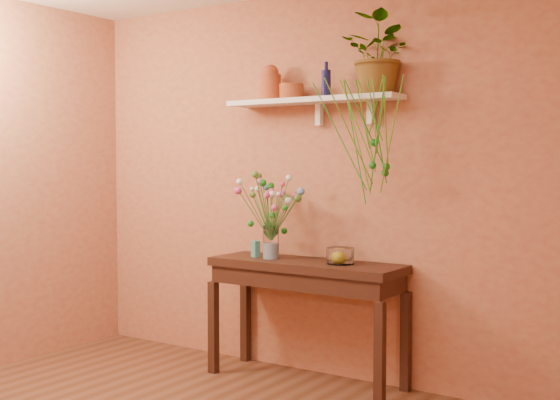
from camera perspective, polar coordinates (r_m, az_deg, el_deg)
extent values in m
cube|color=#B27951|center=(5.18, 2.78, 1.32)|extent=(4.00, 0.04, 2.70)
cube|color=#B27951|center=(2.53, 18.29, -0.59)|extent=(0.04, 4.00, 2.70)
cube|color=#341A11|center=(4.99, 2.02, -5.10)|extent=(1.36, 0.44, 0.06)
cube|color=#341A11|center=(5.00, 2.01, -6.09)|extent=(1.31, 0.40, 0.12)
cube|color=#341A11|center=(5.29, -5.20, -9.84)|extent=(0.06, 0.06, 0.65)
cube|color=#341A11|center=(4.60, 7.78, -11.81)|extent=(0.06, 0.06, 0.65)
cube|color=#341A11|center=(5.59, -2.71, -9.14)|extent=(0.06, 0.06, 0.65)
cube|color=#341A11|center=(4.94, 9.76, -10.81)|extent=(0.06, 0.06, 0.65)
cube|color=white|center=(5.06, 2.52, 7.75)|extent=(1.30, 0.24, 0.04)
cube|color=white|center=(5.13, 3.07, 6.64)|extent=(0.04, 0.05, 0.15)
cube|color=white|center=(4.94, 7.09, 6.76)|extent=(0.04, 0.05, 0.15)
cylinder|color=#BA4E2B|center=(5.25, -0.75, 8.75)|extent=(0.18, 0.18, 0.18)
sphere|color=#BA4E2B|center=(5.26, -0.75, 9.85)|extent=(0.12, 0.12, 0.12)
cylinder|color=#BA4E2B|center=(5.12, 0.90, 8.46)|extent=(0.21, 0.21, 0.10)
cylinder|color=#131443|center=(5.00, 3.61, 9.04)|extent=(0.07, 0.07, 0.18)
cylinder|color=#131443|center=(5.01, 3.62, 10.38)|extent=(0.03, 0.03, 0.05)
imported|color=#1A721A|center=(4.86, 7.84, 11.15)|extent=(0.56, 0.52, 0.51)
cylinder|color=#1A721A|center=(4.78, 4.65, 4.99)|extent=(0.34, 0.12, 0.70)
cylinder|color=#478416|center=(4.70, 6.68, 5.73)|extent=(0.09, 0.12, 0.58)
cylinder|color=#478416|center=(4.68, 7.88, 6.50)|extent=(0.12, 0.11, 0.46)
cylinder|color=#1A721A|center=(4.73, 6.47, 6.61)|extent=(0.05, 0.12, 0.44)
cylinder|color=#478416|center=(4.71, 7.46, 7.17)|extent=(0.14, 0.08, 0.35)
cylinder|color=#478416|center=(4.64, 5.40, 5.29)|extent=(0.19, 0.32, 0.67)
cylinder|color=#1A721A|center=(4.65, 7.57, 5.31)|extent=(0.06, 0.19, 0.66)
cylinder|color=#478416|center=(4.66, 7.39, 6.46)|extent=(0.02, 0.08, 0.47)
cylinder|color=#478416|center=(4.56, 8.22, 6.11)|extent=(0.10, 0.28, 0.54)
cylinder|color=#1A721A|center=(4.74, 5.86, 4.45)|extent=(0.15, 0.04, 0.79)
cylinder|color=#478416|center=(4.56, 8.68, 4.99)|extent=(0.25, 0.20, 0.72)
cylinder|color=#478416|center=(4.73, 7.05, 6.92)|extent=(0.16, 0.06, 0.39)
cylinder|color=#1A721A|center=(4.69, 6.57, 6.02)|extent=(0.18, 0.21, 0.54)
cylinder|color=#478416|center=(4.71, 6.00, 4.89)|extent=(0.16, 0.10, 0.72)
cylinder|color=#478416|center=(4.69, 5.95, 6.11)|extent=(0.18, 0.13, 0.53)
cylinder|color=#1A721A|center=(4.62, 7.60, 5.01)|extent=(0.20, 0.21, 0.71)
sphere|color=#1A721A|center=(4.65, 7.21, 2.69)|extent=(0.05, 0.05, 0.05)
sphere|color=#1A721A|center=(4.66, 8.26, 2.57)|extent=(0.05, 0.05, 0.05)
sphere|color=#1A721A|center=(4.72, 7.31, 4.46)|extent=(0.05, 0.05, 0.05)
sphere|color=#1A721A|center=(4.68, 8.19, 2.10)|extent=(0.05, 0.05, 0.05)
cylinder|color=white|center=(5.08, -0.71, -3.28)|extent=(0.11, 0.11, 0.23)
cylinder|color=silver|center=(5.09, -0.71, -3.96)|extent=(0.10, 0.10, 0.11)
cylinder|color=#386B28|center=(5.00, -1.32, -0.59)|extent=(0.02, 0.17, 0.46)
sphere|color=olive|center=(4.92, -1.95, 2.01)|extent=(0.05, 0.05, 0.05)
cylinder|color=#386B28|center=(5.01, -0.87, -1.39)|extent=(0.05, 0.11, 0.32)
sphere|color=#C73F80|center=(4.95, -1.03, 0.38)|extent=(0.04, 0.04, 0.04)
cylinder|color=#386B28|center=(4.99, -0.58, -1.88)|extent=(0.11, 0.14, 0.24)
sphere|color=#C73F80|center=(4.90, -0.44, -0.59)|extent=(0.04, 0.04, 0.04)
cylinder|color=#386B28|center=(5.04, -0.66, -1.34)|extent=(0.05, 0.05, 0.32)
sphere|color=white|center=(5.00, -0.61, 0.46)|extent=(0.05, 0.05, 0.05)
cylinder|color=#386B28|center=(5.00, -0.16, -1.88)|extent=(0.17, 0.07, 0.24)
sphere|color=#1A721A|center=(4.92, 0.42, -0.60)|extent=(0.04, 0.04, 0.04)
cylinder|color=#386B28|center=(5.00, -0.26, -0.97)|extent=(0.14, 0.06, 0.39)
sphere|color=#C73F80|center=(4.93, 0.21, 1.25)|extent=(0.04, 0.04, 0.04)
cylinder|color=#386B28|center=(5.00, 0.44, -1.26)|extent=(0.25, 0.01, 0.35)
sphere|color=#5485C6|center=(4.92, 1.63, 0.66)|extent=(0.05, 0.05, 0.05)
cylinder|color=#386B28|center=(5.05, 0.33, -1.50)|extent=(0.18, 0.08, 0.30)
sphere|color=olive|center=(5.03, 1.39, 0.14)|extent=(0.06, 0.06, 0.06)
cylinder|color=#386B28|center=(5.06, -0.01, -0.70)|extent=(0.12, 0.06, 0.43)
sphere|color=white|center=(5.04, 0.70, 1.74)|extent=(0.04, 0.04, 0.04)
cylinder|color=#386B28|center=(5.06, -0.03, -1.60)|extent=(0.11, 0.07, 0.28)
sphere|color=white|center=(5.05, 0.66, -0.07)|extent=(0.05, 0.05, 0.05)
cylinder|color=#386B28|center=(5.10, -0.11, -1.49)|extent=(0.06, 0.12, 0.29)
sphere|color=olive|center=(5.12, 0.50, 0.13)|extent=(0.06, 0.06, 0.06)
cylinder|color=#386B28|center=(5.13, 0.22, -1.36)|extent=(0.08, 0.19, 0.31)
sphere|color=#C73F80|center=(5.17, 1.14, 0.36)|extent=(0.04, 0.04, 0.04)
cylinder|color=#386B28|center=(5.11, -0.26, -1.31)|extent=(0.03, 0.12, 0.32)
sphere|color=#C73F80|center=(5.14, 0.19, 0.48)|extent=(0.05, 0.05, 0.05)
cylinder|color=#386B28|center=(5.11, -0.43, -1.32)|extent=(0.02, 0.11, 0.31)
sphere|color=white|center=(5.15, -0.15, 0.45)|extent=(0.03, 0.03, 0.03)
cylinder|color=#386B28|center=(5.16, -0.72, -0.98)|extent=(0.11, 0.16, 0.37)
sphere|color=#1A721A|center=(5.24, -0.73, 1.09)|extent=(0.05, 0.05, 0.05)
cylinder|color=#386B28|center=(5.15, -0.69, -1.19)|extent=(0.09, 0.14, 0.34)
sphere|color=#C73F80|center=(5.21, -0.66, 0.70)|extent=(0.04, 0.04, 0.04)
cylinder|color=#386B28|center=(5.17, -0.90, -1.01)|extent=(0.15, 0.16, 0.37)
sphere|color=#5485C6|center=(5.27, -1.09, 1.03)|extent=(0.05, 0.05, 0.05)
cylinder|color=#386B28|center=(5.12, -1.20, -0.60)|extent=(0.14, 0.06, 0.44)
sphere|color=olive|center=(5.17, -1.67, 1.87)|extent=(0.05, 0.05, 0.05)
cylinder|color=#386B28|center=(5.17, -1.45, -1.08)|extent=(0.23, 0.11, 0.35)
sphere|color=white|center=(5.27, -2.17, 0.88)|extent=(0.03, 0.03, 0.03)
cylinder|color=#386B28|center=(5.10, -1.95, -0.83)|extent=(0.22, 0.08, 0.41)
sphere|color=white|center=(5.13, -3.17, 1.43)|extent=(0.05, 0.05, 0.05)
cylinder|color=#386B28|center=(5.08, -1.43, -1.36)|extent=(0.12, 0.06, 0.32)
sphere|color=olive|center=(5.08, -2.14, 0.41)|extent=(0.04, 0.04, 0.04)
cylinder|color=#386B28|center=(5.07, -1.99, -1.19)|extent=(0.19, 0.14, 0.35)
sphere|color=#C73F80|center=(5.06, -3.28, 0.74)|extent=(0.05, 0.05, 0.05)
cylinder|color=#386B28|center=(5.06, -1.14, -0.85)|extent=(0.07, 0.05, 0.41)
sphere|color=#C73F80|center=(5.05, -1.57, 1.44)|extent=(0.05, 0.05, 0.05)
cylinder|color=#386B28|center=(5.05, -1.24, -1.13)|extent=(0.06, 0.10, 0.36)
sphere|color=white|center=(5.01, -1.78, 0.88)|extent=(0.04, 0.04, 0.04)
cylinder|color=#386B28|center=(5.04, -1.03, -0.90)|extent=(0.02, 0.08, 0.40)
sphere|color=#1A721A|center=(5.00, -1.35, 1.35)|extent=(0.05, 0.05, 0.05)
sphere|color=#1A721A|center=(5.14, -0.77, -2.00)|extent=(0.04, 0.04, 0.04)
sphere|color=#1A721A|center=(5.16, 0.34, -2.42)|extent=(0.04, 0.04, 0.04)
sphere|color=#1A721A|center=(5.01, -0.62, -1.19)|extent=(0.04, 0.04, 0.04)
sphere|color=#1A721A|center=(5.16, -0.97, -1.80)|extent=(0.04, 0.04, 0.04)
sphere|color=#1A721A|center=(5.11, -2.30, -1.86)|extent=(0.04, 0.04, 0.04)
sphere|color=#1A721A|center=(5.20, -0.85, -2.04)|extent=(0.04, 0.04, 0.04)
cylinder|color=white|center=(4.84, 4.72, -4.35)|extent=(0.18, 0.18, 0.11)
cylinder|color=white|center=(4.85, 4.72, -4.92)|extent=(0.18, 0.18, 0.01)
sphere|color=yellow|center=(4.83, 4.62, -4.47)|extent=(0.08, 0.08, 0.08)
cube|color=teal|center=(5.19, -1.91, -3.82)|extent=(0.07, 0.06, 0.11)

